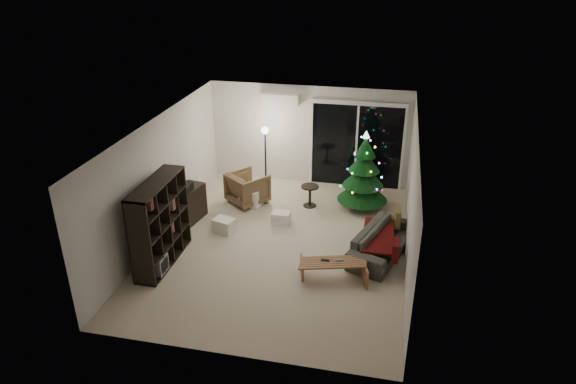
% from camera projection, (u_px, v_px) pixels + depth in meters
% --- Properties ---
extents(room, '(6.50, 7.51, 2.60)m').
position_uv_depth(room, '(315.00, 172.00, 11.28)').
color(room, beige).
rests_on(room, ground).
extents(bookshelf, '(0.99, 1.71, 1.67)m').
position_uv_depth(bookshelf, '(150.00, 222.00, 9.60)').
color(bookshelf, black).
rests_on(bookshelf, floor).
extents(media_cabinet, '(0.67, 1.30, 0.77)m').
position_uv_depth(media_cabinet, '(183.00, 208.00, 11.11)').
color(media_cabinet, black).
rests_on(media_cabinet, floor).
extents(stereo, '(0.39, 0.46, 0.16)m').
position_uv_depth(stereo, '(181.00, 188.00, 10.91)').
color(stereo, black).
rests_on(stereo, media_cabinet).
extents(armchair, '(1.14, 1.15, 0.75)m').
position_uv_depth(armchair, '(248.00, 188.00, 12.05)').
color(armchair, brown).
rests_on(armchair, floor).
extents(ottoman, '(0.56, 0.56, 0.42)m').
position_uv_depth(ottoman, '(252.00, 196.00, 12.02)').
color(ottoman, white).
rests_on(ottoman, floor).
extents(cardboard_box_a, '(0.50, 0.43, 0.30)m').
position_uv_depth(cardboard_box_a, '(224.00, 226.00, 10.88)').
color(cardboard_box_a, white).
rests_on(cardboard_box_a, floor).
extents(cardboard_box_b, '(0.39, 0.30, 0.27)m').
position_uv_depth(cardboard_box_b, '(281.00, 218.00, 11.22)').
color(cardboard_box_b, white).
rests_on(cardboard_box_b, floor).
extents(side_table, '(0.52, 0.52, 0.52)m').
position_uv_depth(side_table, '(310.00, 196.00, 11.94)').
color(side_table, black).
rests_on(side_table, floor).
extents(floor_lamp, '(0.26, 0.26, 1.60)m').
position_uv_depth(floor_lamp, '(266.00, 161.00, 12.49)').
color(floor_lamp, black).
rests_on(floor_lamp, floor).
extents(sofa, '(1.33, 2.04, 0.56)m').
position_uv_depth(sofa, '(383.00, 242.00, 10.04)').
color(sofa, '#545951').
rests_on(sofa, floor).
extents(sofa_throw, '(0.59, 1.37, 0.05)m').
position_uv_depth(sofa_throw, '(378.00, 235.00, 10.00)').
color(sofa_throw, '#4A0608').
rests_on(sofa_throw, sofa).
extents(cushion_a, '(0.14, 0.37, 0.37)m').
position_uv_depth(cushion_a, '(397.00, 217.00, 10.47)').
color(cushion_a, olive).
rests_on(cushion_a, sofa).
extents(cushion_b, '(0.13, 0.37, 0.37)m').
position_uv_depth(cushion_b, '(396.00, 250.00, 9.32)').
color(cushion_b, '#4A0608').
rests_on(cushion_b, sofa).
extents(coffee_table, '(1.28, 0.73, 0.38)m').
position_uv_depth(coffee_table, '(333.00, 270.00, 9.28)').
color(coffee_table, '#925539').
rests_on(coffee_table, floor).
extents(remote_a, '(0.15, 0.05, 0.02)m').
position_uv_depth(remote_a, '(325.00, 260.00, 9.22)').
color(remote_a, black).
rests_on(remote_a, coffee_table).
extents(remote_b, '(0.15, 0.09, 0.02)m').
position_uv_depth(remote_b, '(339.00, 260.00, 9.22)').
color(remote_b, slate).
rests_on(remote_b, coffee_table).
extents(christmas_tree, '(1.27, 1.27, 1.87)m').
position_uv_depth(christmas_tree, '(364.00, 170.00, 11.58)').
color(christmas_tree, '#0A3C11').
rests_on(christmas_tree, floor).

